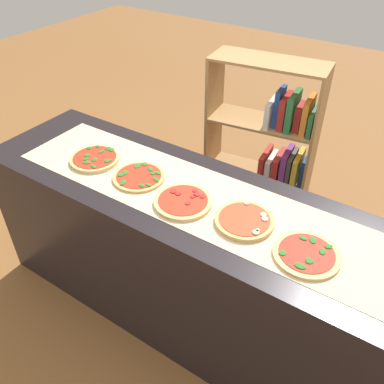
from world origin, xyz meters
name	(u,v)px	position (x,y,z in m)	size (l,w,h in m)	color
ground_plane	(192,309)	(0.00, 0.00, 0.00)	(12.00, 12.00, 0.00)	brown
counter	(192,259)	(0.00, 0.00, 0.47)	(2.53, 0.72, 0.94)	black
parchment_paper	(192,195)	(0.00, 0.00, 0.94)	(2.08, 0.49, 0.00)	beige
pizza_spinach_0	(95,159)	(-0.64, -0.04, 0.96)	(0.28, 0.28, 0.03)	#DBB26B
pizza_spinach_1	(139,177)	(-0.32, -0.03, 0.95)	(0.28, 0.28, 0.02)	tan
pizza_pepperoni_2	(183,201)	(0.00, -0.08, 0.96)	(0.29, 0.29, 0.03)	#DBB26B
pizza_mushroom_3	(244,221)	(0.32, -0.04, 0.96)	(0.28, 0.28, 0.03)	tan
pizza_spinach_4	(307,254)	(0.64, -0.08, 0.95)	(0.29, 0.29, 0.02)	#DBB26B
bookshelf	(273,155)	(0.00, 1.07, 0.63)	(0.80, 0.39, 1.31)	#A87A47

